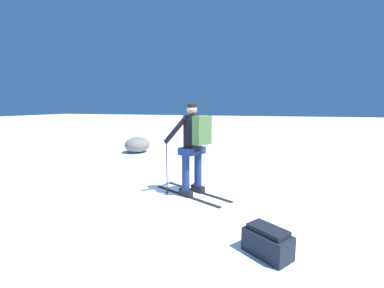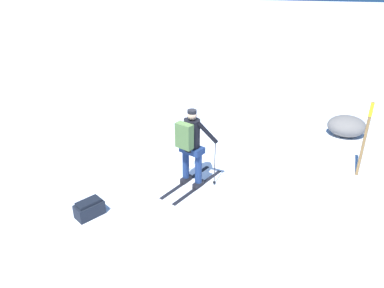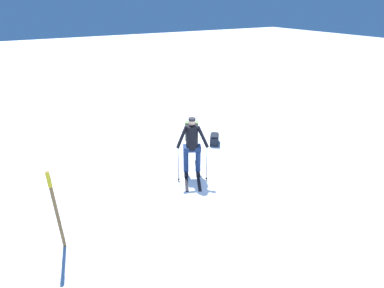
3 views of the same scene
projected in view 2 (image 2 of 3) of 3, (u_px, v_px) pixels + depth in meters
ground_plane at (187, 168)px, 9.01m from camera, size 80.00×80.00×0.00m
skier at (191, 143)px, 7.88m from camera, size 1.16×1.73×1.78m
dropped_backpack at (89, 209)px, 7.29m from camera, size 0.56×0.62×0.34m
trail_marker at (366, 135)px, 8.27m from camera, size 0.08×0.08×1.80m
rock_boulder at (347, 126)px, 10.54m from camera, size 1.05×0.89×0.58m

